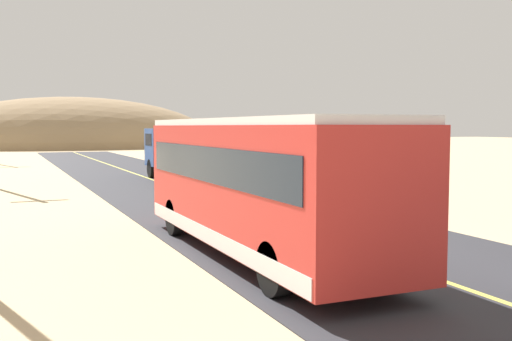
# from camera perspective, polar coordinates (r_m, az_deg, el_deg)

# --- Properties ---
(ground_plane) EXTENTS (240.00, 240.00, 0.00)m
(ground_plane) POSITION_cam_1_polar(r_m,az_deg,el_deg) (15.25, 8.32, -7.28)
(ground_plane) COLOR #CCB284
(road_surface) EXTENTS (8.00, 120.00, 0.02)m
(road_surface) POSITION_cam_1_polar(r_m,az_deg,el_deg) (15.25, 8.33, -7.25)
(road_surface) COLOR #2D2D33
(road_surface) RESTS_ON ground
(road_centre_line) EXTENTS (0.16, 117.60, 0.00)m
(road_centre_line) POSITION_cam_1_polar(r_m,az_deg,el_deg) (15.24, 8.33, -7.20)
(road_centre_line) COLOR #D8CC4C
(road_centre_line) RESTS_ON road_surface
(livestock_truck) EXTENTS (2.53, 9.70, 3.02)m
(livestock_truck) POSITION_cam_1_polar(r_m,az_deg,el_deg) (33.41, -7.39, 2.10)
(livestock_truck) COLOR #3359A5
(livestock_truck) RESTS_ON road_surface
(bus) EXTENTS (2.54, 10.00, 3.21)m
(bus) POSITION_cam_1_polar(r_m,az_deg,el_deg) (13.81, 0.18, -1.11)
(bus) COLOR red
(bus) RESTS_ON road_surface
(distant_hill) EXTENTS (44.12, 27.36, 14.73)m
(distant_hill) POSITION_cam_1_polar(r_m,az_deg,el_deg) (91.36, -17.15, 2.19)
(distant_hill) COLOR #997C5A
(distant_hill) RESTS_ON ground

